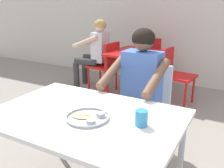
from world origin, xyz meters
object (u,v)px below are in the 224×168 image
Objects in this scene: drinking_cup at (141,118)px; table_background_red at (139,57)px; diner_foreground at (138,86)px; chair_red_left at (106,63)px; chair_foreground at (146,102)px; chair_red_far at (151,58)px; table_foreground at (86,123)px; chair_red_right at (174,72)px; patron_background at (96,48)px; thali_tray at (88,117)px.

table_background_red is (-0.97, 2.27, -0.16)m from drinking_cup.
chair_red_left is at bearing 128.29° from diner_foreground.
chair_foreground is 2.08m from chair_red_far.
table_background_red is at bearing 104.16° from table_foreground.
chair_red_right is (-0.02, 2.27, -0.20)m from table_foreground.
table_background_red is at bearing 0.71° from patron_background.
table_foreground is 1.43× the size of table_background_red.
table_foreground is 0.95m from chair_foreground.
drinking_cup is at bearing -79.80° from chair_red_right.
chair_red_left is at bearing -11.54° from patron_background.
thali_tray is at bearing -166.78° from drinking_cup.
thali_tray is at bearing -91.51° from diner_foreground.
chair_red_far is (-0.66, 2.94, -0.25)m from thali_tray.
table_foreground is at bearing -95.91° from diner_foreground.
chair_red_far reaches higher than table_foreground.
chair_foreground is 0.74× the size of patron_background.
chair_red_left is at bearing 124.59° from drinking_cup.
chair_red_left is 1.02× the size of chair_red_right.
chair_red_left reaches higher than thali_tray.
drinking_cup is 0.11× the size of chair_foreground.
chair_red_left is at bearing 117.49° from thali_tray.
chair_red_left is 1.13m from chair_red_right.
patron_background is (-1.45, 1.36, 0.20)m from chair_foreground.
table_background_red is 0.59m from chair_red_right.
chair_red_right is at bearing 93.26° from diner_foreground.
patron_background is (-0.77, -0.60, 0.20)m from chair_red_far.
diner_foreground is 2.15m from patron_background.
patron_background is at bearing 168.46° from chair_red_left.
diner_foreground reaches higher than table_background_red.
diner_foreground is at bearing -72.68° from chair_red_far.
chair_red_right is at bearing 100.20° from drinking_cup.
table_background_red is 0.80m from patron_background.
drinking_cup is at bearing -71.05° from chair_foreground.
chair_red_right is (1.13, 0.02, -0.00)m from chair_red_left.
chair_red_far is 0.74× the size of patron_background.
table_foreground is 1.56× the size of chair_red_right.
chair_foreground reaches higher than drinking_cup.
thali_tray is 0.24× the size of patron_background.
drinking_cup is at bearing 4.64° from table_foreground.
drinking_cup is (0.39, 0.03, 0.12)m from table_foreground.
drinking_cup is at bearing -70.83° from chair_red_far.
drinking_cup is 0.12× the size of chair_red_right.
patron_background is at bearing -142.10° from chair_red_far.
chair_red_left is (-1.22, 1.32, -0.03)m from chair_foreground.
chair_red_left reaches higher than table_foreground.
chair_foreground is at bearing -70.72° from chair_red_far.
chair_red_right is at bearing -46.34° from chair_red_far.
diner_foreground is at bearing 88.49° from thali_tray.
thali_tray is 1.01m from chair_foreground.
chair_foreground is at bearing -64.34° from table_background_red.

